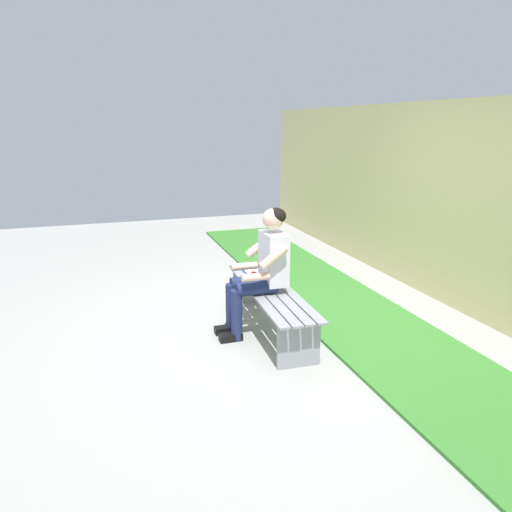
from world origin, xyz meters
TOP-DOWN VIEW (x-y plane):
  - ground_plane at (1.11, 1.00)m, footprint 10.00×7.00m
  - grass_strip at (0.00, -0.96)m, footprint 9.00×1.21m
  - brick_wall at (0.50, -2.25)m, footprint 9.50×0.24m
  - bench_near at (0.00, 0.00)m, footprint 1.83×0.50m
  - person_seated at (-0.02, 0.10)m, footprint 0.50×0.69m
  - apple at (0.37, 0.05)m, footprint 0.08×0.08m
  - book_open at (0.69, -0.00)m, footprint 0.42×0.18m

SIDE VIEW (x-z plane):
  - ground_plane at x=1.11m, z-range -0.04..0.00m
  - grass_strip at x=0.00m, z-range 0.00..0.03m
  - bench_near at x=0.00m, z-range 0.12..0.55m
  - book_open at x=0.69m, z-range 0.43..0.45m
  - apple at x=0.37m, z-range 0.43..0.51m
  - person_seated at x=-0.02m, z-range 0.06..1.29m
  - brick_wall at x=0.50m, z-range 0.00..2.24m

